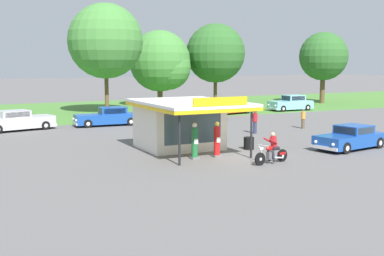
{
  "coord_description": "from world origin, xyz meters",
  "views": [
    {
      "loc": [
        -13.91,
        -22.26,
        5.01
      ],
      "look_at": [
        -1.67,
        2.3,
        1.4
      ],
      "focal_mm": 46.21,
      "sensor_mm": 36.0,
      "label": 1
    }
  ],
  "objects_px": {
    "parked_car_back_row_right": "(228,107)",
    "parked_car_back_row_left": "(291,103)",
    "parked_car_back_row_centre_right": "(17,121)",
    "parked_car_back_row_far_right": "(199,112)",
    "bystander_chatting_near_pumps": "(255,121)",
    "featured_classic_sedan": "(351,138)",
    "parked_car_second_row_spare": "(108,117)",
    "gas_pump_nearside": "(195,142)",
    "spare_tire_stack": "(249,143)",
    "gas_pump_offside": "(217,141)",
    "motorcycle_with_rider": "(272,151)",
    "bystander_admiring_sedan": "(303,118)"
  },
  "relations": [
    {
      "from": "motorcycle_with_rider",
      "to": "parked_car_second_row_spare",
      "type": "distance_m",
      "value": 18.67
    },
    {
      "from": "gas_pump_nearside",
      "to": "parked_car_back_row_left",
      "type": "bearing_deg",
      "value": 42.34
    },
    {
      "from": "parked_car_back_row_centre_right",
      "to": "spare_tire_stack",
      "type": "relative_size",
      "value": 7.85
    },
    {
      "from": "featured_classic_sedan",
      "to": "parked_car_back_row_far_right",
      "type": "height_order",
      "value": "parked_car_back_row_far_right"
    },
    {
      "from": "parked_car_back_row_right",
      "to": "parked_car_back_row_left",
      "type": "bearing_deg",
      "value": 1.64
    },
    {
      "from": "parked_car_back_row_left",
      "to": "featured_classic_sedan",
      "type": "bearing_deg",
      "value": -119.43
    },
    {
      "from": "parked_car_back_row_left",
      "to": "parked_car_back_row_right",
      "type": "distance_m",
      "value": 7.91
    },
    {
      "from": "motorcycle_with_rider",
      "to": "parked_car_back_row_centre_right",
      "type": "bearing_deg",
      "value": 118.02
    },
    {
      "from": "spare_tire_stack",
      "to": "bystander_admiring_sedan",
      "type": "bearing_deg",
      "value": 34.03
    },
    {
      "from": "motorcycle_with_rider",
      "to": "spare_tire_stack",
      "type": "height_order",
      "value": "motorcycle_with_rider"
    },
    {
      "from": "motorcycle_with_rider",
      "to": "spare_tire_stack",
      "type": "bearing_deg",
      "value": 73.13
    },
    {
      "from": "featured_classic_sedan",
      "to": "spare_tire_stack",
      "type": "xyz_separation_m",
      "value": [
        -5.46,
        2.54,
        -0.28
      ]
    },
    {
      "from": "parked_car_back_row_centre_right",
      "to": "parked_car_back_row_right",
      "type": "height_order",
      "value": "parked_car_back_row_centre_right"
    },
    {
      "from": "gas_pump_offside",
      "to": "motorcycle_with_rider",
      "type": "bearing_deg",
      "value": -60.2
    },
    {
      "from": "parked_car_second_row_spare",
      "to": "gas_pump_offside",
      "type": "bearing_deg",
      "value": -85.33
    },
    {
      "from": "gas_pump_offside",
      "to": "parked_car_back_row_left",
      "type": "relative_size",
      "value": 0.39
    },
    {
      "from": "parked_car_back_row_far_right",
      "to": "parked_car_back_row_centre_right",
      "type": "xyz_separation_m",
      "value": [
        -15.32,
        -0.04,
        0.02
      ]
    },
    {
      "from": "parked_car_second_row_spare",
      "to": "parked_car_back_row_centre_right",
      "type": "relative_size",
      "value": 0.95
    },
    {
      "from": "bystander_chatting_near_pumps",
      "to": "parked_car_second_row_spare",
      "type": "bearing_deg",
      "value": 131.43
    },
    {
      "from": "parked_car_back_row_right",
      "to": "parked_car_back_row_far_right",
      "type": "bearing_deg",
      "value": -145.39
    },
    {
      "from": "gas_pump_nearside",
      "to": "featured_classic_sedan",
      "type": "xyz_separation_m",
      "value": [
        9.61,
        -1.36,
        -0.24
      ]
    },
    {
      "from": "bystander_admiring_sedan",
      "to": "spare_tire_stack",
      "type": "xyz_separation_m",
      "value": [
        -8.84,
        -5.97,
        -0.42
      ]
    },
    {
      "from": "featured_classic_sedan",
      "to": "parked_car_back_row_right",
      "type": "xyz_separation_m",
      "value": [
        3.84,
        20.59,
        0.03
      ]
    },
    {
      "from": "parked_car_second_row_spare",
      "to": "bystander_chatting_near_pumps",
      "type": "distance_m",
      "value": 12.19
    },
    {
      "from": "parked_car_back_row_far_right",
      "to": "parked_car_second_row_spare",
      "type": "relative_size",
      "value": 0.94
    },
    {
      "from": "parked_car_back_row_left",
      "to": "bystander_chatting_near_pumps",
      "type": "height_order",
      "value": "bystander_chatting_near_pumps"
    },
    {
      "from": "gas_pump_offside",
      "to": "motorcycle_with_rider",
      "type": "relative_size",
      "value": 0.86
    },
    {
      "from": "parked_car_back_row_centre_right",
      "to": "bystander_chatting_near_pumps",
      "type": "distance_m",
      "value": 17.63
    },
    {
      "from": "gas_pump_offside",
      "to": "parked_car_back_row_left",
      "type": "height_order",
      "value": "gas_pump_offside"
    },
    {
      "from": "parked_car_back_row_centre_right",
      "to": "gas_pump_nearside",
      "type": "bearing_deg",
      "value": -66.28
    },
    {
      "from": "parked_car_second_row_spare",
      "to": "parked_car_back_row_left",
      "type": "relative_size",
      "value": 1.09
    },
    {
      "from": "spare_tire_stack",
      "to": "gas_pump_offside",
      "type": "bearing_deg",
      "value": -157.23
    },
    {
      "from": "gas_pump_offside",
      "to": "parked_car_second_row_spare",
      "type": "bearing_deg",
      "value": 94.67
    },
    {
      "from": "gas_pump_nearside",
      "to": "spare_tire_stack",
      "type": "relative_size",
      "value": 2.66
    },
    {
      "from": "motorcycle_with_rider",
      "to": "spare_tire_stack",
      "type": "distance_m",
      "value": 4.17
    },
    {
      "from": "parked_car_back_row_left",
      "to": "spare_tire_stack",
      "type": "relative_size",
      "value": 6.81
    },
    {
      "from": "featured_classic_sedan",
      "to": "parked_car_second_row_spare",
      "type": "height_order",
      "value": "parked_car_second_row_spare"
    },
    {
      "from": "motorcycle_with_rider",
      "to": "featured_classic_sedan",
      "type": "distance_m",
      "value": 6.81
    },
    {
      "from": "bystander_chatting_near_pumps",
      "to": "parked_car_back_row_far_right",
      "type": "bearing_deg",
      "value": 88.23
    },
    {
      "from": "parked_car_back_row_far_right",
      "to": "bystander_chatting_near_pumps",
      "type": "height_order",
      "value": "bystander_chatting_near_pumps"
    },
    {
      "from": "motorcycle_with_rider",
      "to": "bystander_admiring_sedan",
      "type": "relative_size",
      "value": 1.49
    },
    {
      "from": "motorcycle_with_rider",
      "to": "bystander_chatting_near_pumps",
      "type": "relative_size",
      "value": 1.31
    },
    {
      "from": "bystander_admiring_sedan",
      "to": "bystander_chatting_near_pumps",
      "type": "bearing_deg",
      "value": -172.52
    },
    {
      "from": "parked_car_second_row_spare",
      "to": "parked_car_back_row_centre_right",
      "type": "xyz_separation_m",
      "value": [
        -6.97,
        0.07,
        0.03
      ]
    },
    {
      "from": "featured_classic_sedan",
      "to": "parked_car_back_row_centre_right",
      "type": "bearing_deg",
      "value": 134.04
    },
    {
      "from": "bystander_admiring_sedan",
      "to": "featured_classic_sedan",
      "type": "bearing_deg",
      "value": -111.68
    },
    {
      "from": "bystander_chatting_near_pumps",
      "to": "motorcycle_with_rider",
      "type": "bearing_deg",
      "value": -119.13
    },
    {
      "from": "bystander_admiring_sedan",
      "to": "spare_tire_stack",
      "type": "bearing_deg",
      "value": -145.97
    },
    {
      "from": "featured_classic_sedan",
      "to": "parked_car_back_row_right",
      "type": "relative_size",
      "value": 0.92
    },
    {
      "from": "gas_pump_offside",
      "to": "parked_car_back_row_centre_right",
      "type": "height_order",
      "value": "gas_pump_offside"
    }
  ]
}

